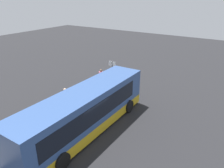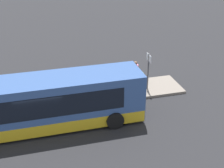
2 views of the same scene
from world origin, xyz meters
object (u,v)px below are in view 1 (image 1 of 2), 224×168
suitcase (102,80)px  trash_bin (89,97)px  passenger_waiting (65,97)px  passenger_boarding (101,77)px  sign_post (112,70)px  bus_lead (85,112)px

suitcase → trash_bin: size_ratio=1.44×
passenger_waiting → trash_bin: passenger_waiting is taller
passenger_boarding → trash_bin: passenger_boarding is taller
passenger_waiting → sign_post: bearing=28.6°
bus_lead → suitcase: bearing=27.7°
bus_lead → passenger_boarding: 7.62m
passenger_boarding → sign_post: (0.60, -0.92, 0.73)m
passenger_boarding → suitcase: passenger_boarding is taller
sign_post → passenger_waiting: bearing=172.5°
suitcase → bus_lead: bearing=-152.3°
bus_lead → passenger_waiting: 3.75m
passenger_waiting → sign_post: size_ratio=0.64×
bus_lead → passenger_boarding: size_ratio=6.58×
passenger_boarding → bus_lead: bearing=7.0°
sign_post → trash_bin: size_ratio=3.99×
bus_lead → suitcase: 8.26m
sign_post → trash_bin: 4.13m
bus_lead → trash_bin: bearing=35.9°
passenger_boarding → sign_post: sign_post is taller
passenger_waiting → suitcase: 5.74m
bus_lead → sign_post: bearing=19.6°
bus_lead → trash_bin: (3.43, 2.48, -0.99)m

